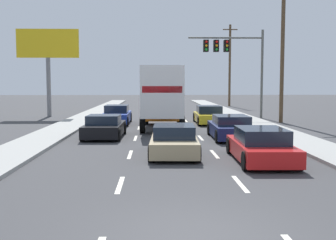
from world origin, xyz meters
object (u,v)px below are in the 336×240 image
object	(u,v)px
traffic_signal_mast	(229,52)
car_black	(104,127)
car_blue	(117,115)
car_tan	(174,141)
utility_pole_mid	(282,49)
car_yellow	(209,116)
utility_pole_far	(230,65)
box_truck	(162,95)
car_red	(261,146)
roadside_billboard	(48,52)
car_navy	(231,128)

from	to	relation	value
traffic_signal_mast	car_black	bearing A→B (deg)	-126.15
car_blue	car_black	distance (m)	7.49
car_tan	utility_pole_mid	distance (m)	16.65
car_yellow	car_tan	bearing A→B (deg)	-103.55
car_yellow	utility_pole_far	xyz separation A→B (m)	(5.53, 22.47, 4.60)
box_truck	car_yellow	world-z (taller)	box_truck
car_red	utility_pole_far	xyz separation A→B (m)	(5.54, 36.87, 4.60)
roadside_billboard	car_black	bearing A→B (deg)	-65.67
car_blue	roadside_billboard	size ratio (longest dim) A/B	0.63
car_red	utility_pole_mid	world-z (taller)	utility_pole_mid
car_black	car_navy	distance (m)	6.59
car_red	utility_pole_mid	size ratio (longest dim) A/B	0.44
roadside_billboard	utility_pole_far	bearing A→B (deg)	40.63
car_black	box_truck	bearing A→B (deg)	50.74
car_yellow	car_red	xyz separation A→B (m)	(-0.01, -14.41, -0.00)
box_truck	utility_pole_mid	distance (m)	10.16
car_tan	utility_pole_far	bearing A→B (deg)	76.28
car_red	roadside_billboard	world-z (taller)	roadside_billboard
car_blue	utility_pole_mid	world-z (taller)	utility_pole_mid
traffic_signal_mast	car_blue	bearing A→B (deg)	-153.07
car_yellow	car_red	world-z (taller)	car_yellow
car_blue	car_navy	xyz separation A→B (m)	(6.56, -8.23, -0.02)
car_tan	car_blue	bearing A→B (deg)	104.69
box_truck	car_tan	distance (m)	9.51
car_blue	utility_pole_far	world-z (taller)	utility_pole_far
car_red	car_tan	bearing A→B (deg)	154.55
car_tan	car_yellow	size ratio (longest dim) A/B	0.94
car_blue	roadside_billboard	xyz separation A→B (m)	(-6.35, 6.59, 4.86)
car_black	roadside_billboard	bearing A→B (deg)	114.33
utility_pole_far	roadside_billboard	bearing A→B (deg)	-139.37
utility_pole_mid	utility_pole_far	xyz separation A→B (m)	(0.19, 21.86, -0.11)
car_black	utility_pole_mid	bearing A→B (deg)	34.03
box_truck	traffic_signal_mast	bearing A→B (deg)	55.43
traffic_signal_mast	car_tan	bearing A→B (deg)	-106.89
car_tan	traffic_signal_mast	bearing A→B (deg)	73.11
car_tan	roadside_billboard	xyz separation A→B (m)	(-9.76, 19.60, 4.90)
traffic_signal_mast	utility_pole_mid	xyz separation A→B (m)	(3.16, -3.91, -0.06)
car_blue	car_navy	size ratio (longest dim) A/B	1.07
car_tan	utility_pole_mid	bearing A→B (deg)	58.01
box_truck	utility_pole_mid	bearing A→B (deg)	25.54
car_black	car_navy	xyz separation A→B (m)	(6.55, -0.75, 0.03)
car_black	car_red	distance (m)	9.56
car_tan	car_yellow	distance (m)	13.30
box_truck	traffic_signal_mast	distance (m)	10.32
car_blue	utility_pole_far	bearing A→B (deg)	61.69
car_navy	car_blue	bearing A→B (deg)	128.55
car_black	car_tan	distance (m)	6.50
utility_pole_mid	car_blue	bearing A→B (deg)	-177.49
car_tan	car_yellow	bearing A→B (deg)	76.45
car_yellow	roadside_billboard	world-z (taller)	roadside_billboard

